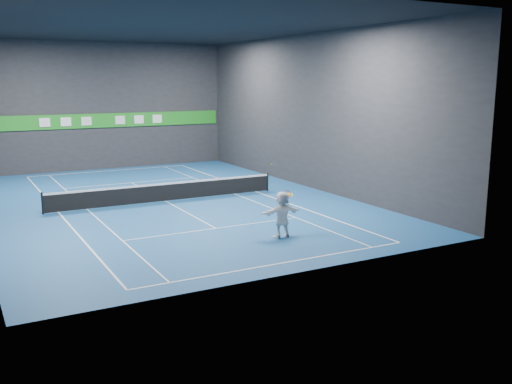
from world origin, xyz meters
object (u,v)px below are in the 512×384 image
player (282,214)px  tennis_net (166,191)px  tennis_ball (272,165)px  tennis_racket (288,195)px

player → tennis_net: size_ratio=0.15×
tennis_ball → tennis_racket: tennis_ball is taller
tennis_racket → tennis_net: bearing=103.4°
tennis_ball → tennis_net: bearing=99.2°
player → tennis_ball: 2.10m
tennis_net → tennis_racket: 9.24m
tennis_ball → tennis_racket: (0.71, -0.17, -1.27)m
tennis_ball → tennis_racket: bearing=-13.2°
tennis_ball → tennis_net: 9.20m
player → tennis_ball: size_ratio=30.14×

